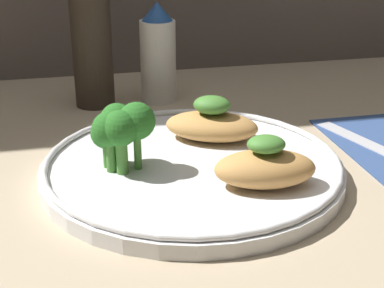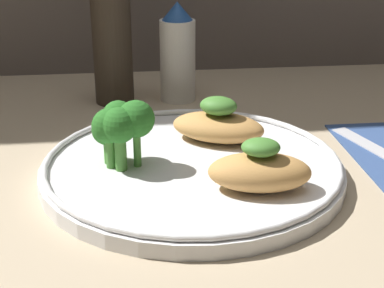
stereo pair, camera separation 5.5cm
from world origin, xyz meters
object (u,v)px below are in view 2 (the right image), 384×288
(plate, at_px, (192,167))
(pepper_grinder, at_px, (112,44))
(broccoli_bunch, at_px, (120,125))
(sauce_bottle, at_px, (178,54))

(plate, relative_size, pepper_grinder, 1.70)
(broccoli_bunch, height_order, sauce_bottle, sauce_bottle)
(pepper_grinder, bearing_deg, plate, -72.20)
(plate, xyz_separation_m, broccoli_bunch, (-0.07, 0.00, 0.05))
(sauce_bottle, height_order, pepper_grinder, pepper_grinder)
(broccoli_bunch, distance_m, pepper_grinder, 0.23)
(pepper_grinder, bearing_deg, sauce_bottle, 0.00)
(sauce_bottle, xyz_separation_m, pepper_grinder, (-0.08, -0.00, 0.02))
(pepper_grinder, bearing_deg, broccoli_bunch, -87.94)
(broccoli_bunch, bearing_deg, pepper_grinder, 92.06)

